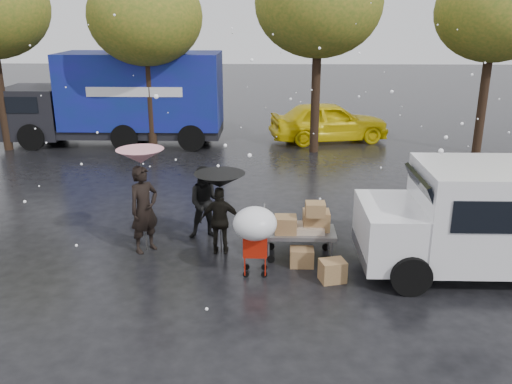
{
  "coord_description": "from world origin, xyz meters",
  "views": [
    {
      "loc": [
        0.86,
        -9.66,
        4.98
      ],
      "look_at": [
        0.59,
        1.0,
        1.4
      ],
      "focal_mm": 38.0,
      "sensor_mm": 36.0,
      "label": 1
    }
  ],
  "objects_px": {
    "person_black": "(221,221)",
    "vendor_cart": "(304,225)",
    "person_pink": "(144,209)",
    "white_van": "(496,218)",
    "yellow_taxi": "(329,121)",
    "blue_truck": "(121,99)",
    "shopping_cart": "(255,227)"
  },
  "relations": [
    {
      "from": "person_black",
      "to": "vendor_cart",
      "type": "height_order",
      "value": "person_black"
    },
    {
      "from": "person_pink",
      "to": "vendor_cart",
      "type": "relative_size",
      "value": 1.26
    },
    {
      "from": "person_pink",
      "to": "vendor_cart",
      "type": "height_order",
      "value": "person_pink"
    },
    {
      "from": "white_van",
      "to": "yellow_taxi",
      "type": "bearing_deg",
      "value": 100.19
    },
    {
      "from": "vendor_cart",
      "to": "blue_truck",
      "type": "bearing_deg",
      "value": 122.31
    },
    {
      "from": "person_black",
      "to": "white_van",
      "type": "bearing_deg",
      "value": 171.75
    },
    {
      "from": "vendor_cart",
      "to": "yellow_taxi",
      "type": "bearing_deg",
      "value": 81.46
    },
    {
      "from": "yellow_taxi",
      "to": "shopping_cart",
      "type": "bearing_deg",
      "value": 155.78
    },
    {
      "from": "vendor_cart",
      "to": "yellow_taxi",
      "type": "height_order",
      "value": "yellow_taxi"
    },
    {
      "from": "shopping_cart",
      "to": "blue_truck",
      "type": "height_order",
      "value": "blue_truck"
    },
    {
      "from": "person_black",
      "to": "white_van",
      "type": "relative_size",
      "value": 0.3
    },
    {
      "from": "white_van",
      "to": "yellow_taxi",
      "type": "xyz_separation_m",
      "value": [
        -2.06,
        11.47,
        -0.36
      ]
    },
    {
      "from": "shopping_cart",
      "to": "white_van",
      "type": "distance_m",
      "value": 4.7
    },
    {
      "from": "person_pink",
      "to": "blue_truck",
      "type": "distance_m",
      "value": 10.5
    },
    {
      "from": "shopping_cart",
      "to": "yellow_taxi",
      "type": "bearing_deg",
      "value": 77.5
    },
    {
      "from": "person_pink",
      "to": "vendor_cart",
      "type": "bearing_deg",
      "value": -51.48
    },
    {
      "from": "vendor_cart",
      "to": "person_black",
      "type": "bearing_deg",
      "value": 175.38
    },
    {
      "from": "blue_truck",
      "to": "yellow_taxi",
      "type": "distance_m",
      "value": 8.18
    },
    {
      "from": "vendor_cart",
      "to": "shopping_cart",
      "type": "bearing_deg",
      "value": -135.46
    },
    {
      "from": "vendor_cart",
      "to": "white_van",
      "type": "height_order",
      "value": "white_van"
    },
    {
      "from": "shopping_cart",
      "to": "white_van",
      "type": "bearing_deg",
      "value": 4.52
    },
    {
      "from": "person_pink",
      "to": "yellow_taxi",
      "type": "height_order",
      "value": "person_pink"
    },
    {
      "from": "vendor_cart",
      "to": "shopping_cart",
      "type": "xyz_separation_m",
      "value": [
        -0.99,
        -0.98,
        0.34
      ]
    },
    {
      "from": "blue_truck",
      "to": "shopping_cart",
      "type": "bearing_deg",
      "value": -63.96
    },
    {
      "from": "person_black",
      "to": "yellow_taxi",
      "type": "height_order",
      "value": "yellow_taxi"
    },
    {
      "from": "vendor_cart",
      "to": "blue_truck",
      "type": "xyz_separation_m",
      "value": [
        -6.47,
        10.23,
        1.03
      ]
    },
    {
      "from": "person_pink",
      "to": "white_van",
      "type": "bearing_deg",
      "value": -54.39
    },
    {
      "from": "person_black",
      "to": "shopping_cart",
      "type": "height_order",
      "value": "person_black"
    },
    {
      "from": "person_pink",
      "to": "yellow_taxi",
      "type": "relative_size",
      "value": 0.41
    },
    {
      "from": "person_pink",
      "to": "vendor_cart",
      "type": "xyz_separation_m",
      "value": [
        3.4,
        -0.22,
        -0.23
      ]
    },
    {
      "from": "vendor_cart",
      "to": "blue_truck",
      "type": "height_order",
      "value": "blue_truck"
    },
    {
      "from": "person_pink",
      "to": "blue_truck",
      "type": "bearing_deg",
      "value": 59.36
    }
  ]
}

